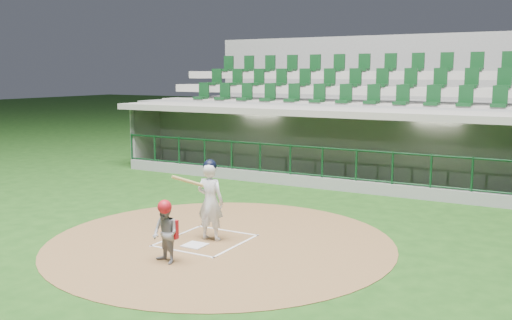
{
  "coord_description": "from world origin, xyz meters",
  "views": [
    {
      "loc": [
        6.54,
        -9.84,
        3.48
      ],
      "look_at": [
        -0.42,
        2.6,
        1.3
      ],
      "focal_mm": 40.0,
      "sensor_mm": 36.0,
      "label": 1
    }
  ],
  "objects": [
    {
      "name": "batter_box_chalk",
      "position": [
        0.0,
        -0.3,
        0.02
      ],
      "size": [
        1.55,
        1.8,
        0.01
      ],
      "color": "silver",
      "rests_on": "ground"
    },
    {
      "name": "dugout_structure",
      "position": [
        0.08,
        7.84,
        0.96
      ],
      "size": [
        16.4,
        3.7,
        3.0
      ],
      "color": "slate",
      "rests_on": "ground"
    },
    {
      "name": "catcher",
      "position": [
        0.14,
        -1.82,
        0.6
      ],
      "size": [
        0.64,
        0.56,
        1.19
      ],
      "color": "gray",
      "rests_on": "dirt_circle"
    },
    {
      "name": "home_plate",
      "position": [
        0.0,
        -0.7,
        0.02
      ],
      "size": [
        0.43,
        0.43,
        0.02
      ],
      "primitive_type": "cube",
      "color": "silver",
      "rests_on": "dirt_circle"
    },
    {
      "name": "seating_deck",
      "position": [
        0.0,
        10.91,
        1.42
      ],
      "size": [
        17.0,
        6.72,
        5.15
      ],
      "color": "slate",
      "rests_on": "ground"
    },
    {
      "name": "dirt_circle",
      "position": [
        0.3,
        -0.2,
        0.01
      ],
      "size": [
        7.2,
        7.2,
        0.01
      ],
      "primitive_type": "cylinder",
      "color": "brown",
      "rests_on": "ground"
    },
    {
      "name": "batter",
      "position": [
        0.04,
        -0.19,
        0.87
      ],
      "size": [
        0.85,
        0.86,
        1.71
      ],
      "color": "silver",
      "rests_on": "dirt_circle"
    },
    {
      "name": "ground",
      "position": [
        0.0,
        0.0,
        0.0
      ],
      "size": [
        120.0,
        120.0,
        0.0
      ],
      "primitive_type": "plane",
      "color": "#183F12",
      "rests_on": "ground"
    }
  ]
}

